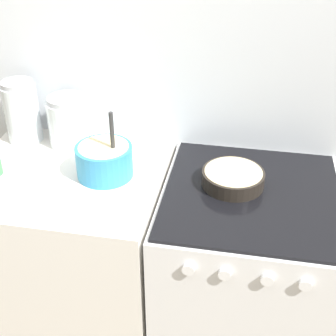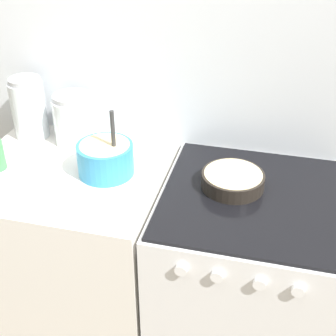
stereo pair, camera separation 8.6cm
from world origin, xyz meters
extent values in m
cube|color=silver|center=(0.00, 0.68, 1.20)|extent=(4.48, 0.05, 2.40)
cube|color=silver|center=(-0.37, 0.33, 0.45)|extent=(0.74, 0.66, 0.90)
cube|color=silver|center=(0.34, 0.33, 0.44)|extent=(0.64, 0.66, 0.89)
cube|color=black|center=(0.34, 0.33, 0.89)|extent=(0.62, 0.63, 0.01)
cylinder|color=white|center=(0.16, -0.01, 0.82)|extent=(0.04, 0.02, 0.04)
cylinder|color=white|center=(0.27, -0.01, 0.82)|extent=(0.04, 0.02, 0.04)
cylinder|color=white|center=(0.40, -0.01, 0.82)|extent=(0.04, 0.02, 0.04)
cylinder|color=white|center=(0.51, -0.01, 0.82)|extent=(0.04, 0.02, 0.04)
cylinder|color=#338CBF|center=(-0.21, 0.35, 0.96)|extent=(0.21, 0.21, 0.12)
cylinder|color=beige|center=(-0.21, 0.35, 0.99)|extent=(0.18, 0.18, 0.07)
cylinder|color=#333333|center=(-0.17, 0.35, 1.04)|extent=(0.02, 0.02, 0.24)
cylinder|color=black|center=(0.26, 0.37, 0.93)|extent=(0.23, 0.23, 0.05)
cylinder|color=beige|center=(0.26, 0.37, 0.93)|extent=(0.21, 0.21, 0.05)
cylinder|color=silver|center=(-0.62, 0.55, 1.02)|extent=(0.14, 0.14, 0.24)
cylinder|color=red|center=(-0.62, 0.55, 0.97)|extent=(0.13, 0.13, 0.14)
cylinder|color=#B2B2B7|center=(-0.62, 0.55, 1.15)|extent=(0.13, 0.13, 0.02)
cylinder|color=silver|center=(-0.42, 0.55, 0.99)|extent=(0.17, 0.17, 0.19)
cylinder|color=olive|center=(-0.42, 0.55, 0.96)|extent=(0.15, 0.15, 0.11)
cylinder|color=#B2B2B7|center=(-0.42, 0.55, 1.10)|extent=(0.16, 0.16, 0.02)
cube|color=beige|center=(-0.45, 0.19, 0.90)|extent=(0.20, 0.23, 0.01)
camera|label=1|loc=(0.29, -1.06, 1.85)|focal=50.00mm
camera|label=2|loc=(0.38, -1.04, 1.85)|focal=50.00mm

